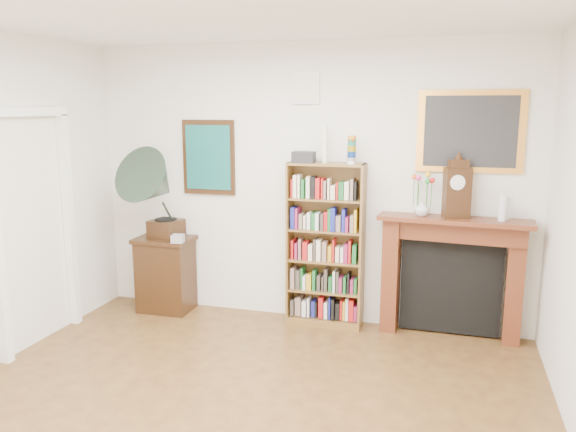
# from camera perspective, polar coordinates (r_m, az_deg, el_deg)

# --- Properties ---
(room) EXTENTS (4.51, 5.01, 2.81)m
(room) POSITION_cam_1_polar(r_m,az_deg,el_deg) (3.35, -8.88, -2.45)
(room) COLOR #4B2B16
(room) RESTS_ON ground
(door_casing) EXTENTS (0.08, 1.02, 2.17)m
(door_casing) POSITION_cam_1_polar(r_m,az_deg,el_deg) (5.56, -24.42, 0.62)
(door_casing) COLOR white
(door_casing) RESTS_ON left_wall
(teal_poster) EXTENTS (0.58, 0.04, 0.78)m
(teal_poster) POSITION_cam_1_polar(r_m,az_deg,el_deg) (5.97, -8.07, 5.91)
(teal_poster) COLOR black
(teal_poster) RESTS_ON back_wall
(small_picture) EXTENTS (0.26, 0.04, 0.30)m
(small_picture) POSITION_cam_1_polar(r_m,az_deg,el_deg) (5.60, 1.84, 12.85)
(small_picture) COLOR white
(small_picture) RESTS_ON back_wall
(gilt_painting) EXTENTS (0.95, 0.04, 0.75)m
(gilt_painting) POSITION_cam_1_polar(r_m,az_deg,el_deg) (5.43, 18.03, 8.16)
(gilt_painting) COLOR #C48232
(gilt_painting) RESTS_ON back_wall
(bookshelf) EXTENTS (0.75, 0.27, 1.89)m
(bookshelf) POSITION_cam_1_polar(r_m,az_deg,el_deg) (5.56, 3.82, -2.07)
(bookshelf) COLOR brown
(bookshelf) RESTS_ON floor
(side_cabinet) EXTENTS (0.60, 0.44, 0.81)m
(side_cabinet) POSITION_cam_1_polar(r_m,az_deg,el_deg) (6.21, -12.31, -5.77)
(side_cabinet) COLOR black
(side_cabinet) RESTS_ON floor
(fireplace) EXTENTS (1.40, 0.43, 1.17)m
(fireplace) POSITION_cam_1_polar(r_m,az_deg,el_deg) (5.54, 16.29, -4.93)
(fireplace) COLOR #4C2611
(fireplace) RESTS_ON floor
(gramophone) EXTENTS (0.70, 0.83, 0.98)m
(gramophone) POSITION_cam_1_polar(r_m,az_deg,el_deg) (5.91, -13.23, 2.83)
(gramophone) COLOR black
(gramophone) RESTS_ON side_cabinet
(cd_stack) EXTENTS (0.14, 0.14, 0.08)m
(cd_stack) POSITION_cam_1_polar(r_m,az_deg,el_deg) (5.86, -11.13, -2.27)
(cd_stack) COLOR #B8B8C5
(cd_stack) RESTS_ON side_cabinet
(mantel_clock) EXTENTS (0.26, 0.20, 0.54)m
(mantel_clock) POSITION_cam_1_polar(r_m,az_deg,el_deg) (5.33, 16.79, 2.53)
(mantel_clock) COLOR black
(mantel_clock) RESTS_ON fireplace
(flower_vase) EXTENTS (0.16, 0.16, 0.15)m
(flower_vase) POSITION_cam_1_polar(r_m,az_deg,el_deg) (5.39, 13.44, 0.80)
(flower_vase) COLOR silver
(flower_vase) RESTS_ON fireplace
(teacup) EXTENTS (0.11, 0.11, 0.07)m
(teacup) POSITION_cam_1_polar(r_m,az_deg,el_deg) (5.33, 16.07, 0.11)
(teacup) COLOR white
(teacup) RESTS_ON fireplace
(bottle_left) EXTENTS (0.07, 0.07, 0.24)m
(bottle_left) POSITION_cam_1_polar(r_m,az_deg,el_deg) (5.36, 20.98, 0.81)
(bottle_left) COLOR silver
(bottle_left) RESTS_ON fireplace
(bottle_right) EXTENTS (0.06, 0.06, 0.20)m
(bottle_right) POSITION_cam_1_polar(r_m,az_deg,el_deg) (5.43, 21.28, 0.70)
(bottle_right) COLOR silver
(bottle_right) RESTS_ON fireplace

